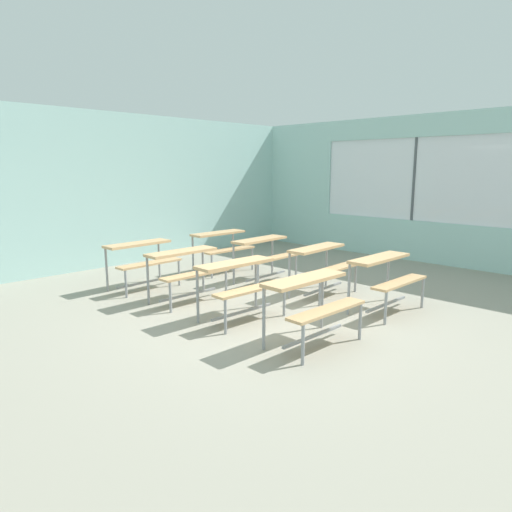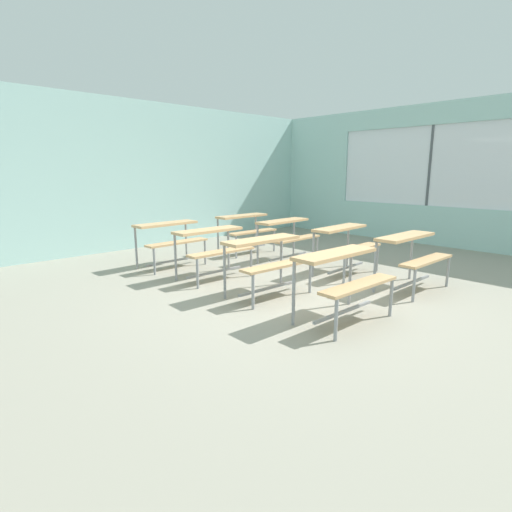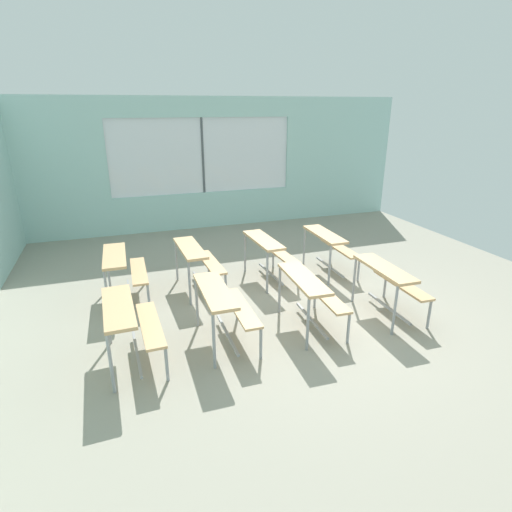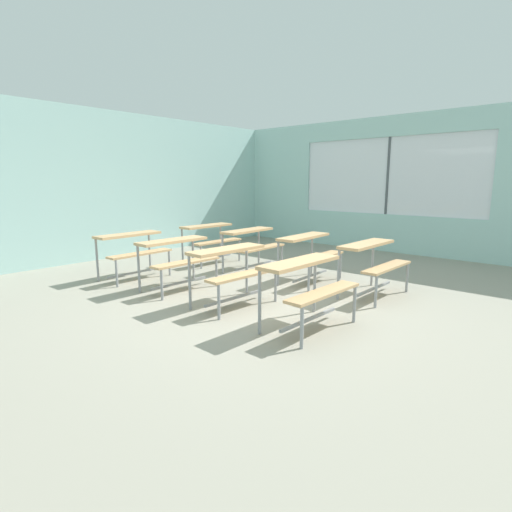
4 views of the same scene
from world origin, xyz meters
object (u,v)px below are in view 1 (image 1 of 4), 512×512
desk_bench_r0c1 (386,271)px  desk_bench_r2c1 (265,249)px  desk_bench_r3c0 (142,254)px  desk_bench_r1c0 (241,277)px  desk_bench_r1c1 (322,259)px  desk_bench_r3c1 (222,242)px  desk_bench_r0c0 (312,295)px  desk_bench_r2c0 (186,263)px

desk_bench_r0c1 → desk_bench_r2c1: bearing=89.9°
desk_bench_r2c1 → desk_bench_r3c0: same height
desk_bench_r1c0 → desk_bench_r1c1: size_ratio=1.00×
desk_bench_r3c1 → desk_bench_r2c1: bearing=-89.7°
desk_bench_r0c0 → desk_bench_r0c1: bearing=2.6°
desk_bench_r2c0 → desk_bench_r3c0: 1.10m
desk_bench_r2c1 → desk_bench_r3c1: bearing=87.0°
desk_bench_r0c0 → desk_bench_r2c0: 2.35m
desk_bench_r2c1 → desk_bench_r3c1: 1.12m
desk_bench_r0c1 → desk_bench_r1c1: (0.06, 1.10, 0.00)m
desk_bench_r3c0 → desk_bench_r0c0: bearing=-91.6°
desk_bench_r1c1 → desk_bench_r3c0: (-1.72, 2.32, 0.00)m
desk_bench_r3c1 → desk_bench_r1c1: bearing=-89.1°
desk_bench_r1c0 → desk_bench_r1c1: bearing=0.6°
desk_bench_r1c0 → desk_bench_r2c0: (0.01, 1.16, 0.00)m
desk_bench_r0c1 → desk_bench_r3c0: same height
desk_bench_r1c0 → desk_bench_r2c0: bearing=91.9°
desk_bench_r2c0 → desk_bench_r0c1: bearing=-54.8°
desk_bench_r0c0 → desk_bench_r3c0: 3.45m
desk_bench_r3c0 → desk_bench_r3c1: 1.73m
desk_bench_r0c1 → desk_bench_r3c0: 3.81m
desk_bench_r0c1 → desk_bench_r2c1: same height
desk_bench_r2c1 → desk_bench_r0c0: bearing=-128.4°
desk_bench_r0c1 → desk_bench_r2c0: same height
desk_bench_r2c0 → desk_bench_r2c1: size_ratio=0.98×
desk_bench_r1c1 → desk_bench_r3c1: size_ratio=1.02×
desk_bench_r1c1 → desk_bench_r3c1: same height
desk_bench_r1c0 → desk_bench_r1c1: 1.68m
desk_bench_r3c0 → desk_bench_r3c1: (1.73, 0.01, 0.00)m
desk_bench_r0c0 → desk_bench_r3c1: bearing=65.2°
desk_bench_r1c0 → desk_bench_r3c1: size_ratio=1.01×
desk_bench_r2c1 → desk_bench_r2c0: bearing=177.5°
desk_bench_r0c1 → desk_bench_r1c1: size_ratio=0.98×
desk_bench_r1c1 → desk_bench_r3c0: bearing=123.8°
desk_bench_r1c0 → desk_bench_r3c0: (-0.05, 2.26, 0.00)m
desk_bench_r1c0 → desk_bench_r2c0: size_ratio=1.02×
desk_bench_r0c0 → desk_bench_r1c0: 1.19m
desk_bench_r0c0 → desk_bench_r1c0: bearing=89.6°
desk_bench_r2c1 → desk_bench_r3c0: size_ratio=1.01×
desk_bench_r3c0 → desk_bench_r0c1: bearing=-65.7°
desk_bench_r0c0 → desk_bench_r2c0: same height
desk_bench_r1c0 → desk_bench_r3c1: (1.68, 2.27, 0.00)m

